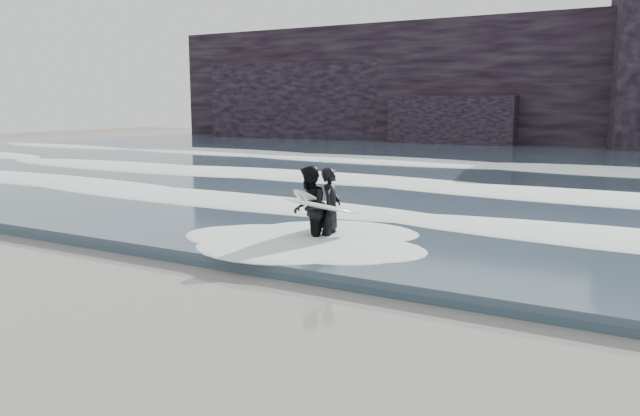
% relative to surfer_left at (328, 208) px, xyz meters
% --- Properties ---
extents(ground, '(120.00, 120.00, 0.00)m').
position_rel_surfer_left_xyz_m(ground, '(-0.33, -5.91, -0.99)').
color(ground, '#7D6555').
rests_on(ground, ground).
extents(sea, '(90.00, 52.00, 0.30)m').
position_rel_surfer_left_xyz_m(sea, '(-0.33, 23.09, -0.84)').
color(sea, '#324452').
rests_on(sea, ground).
extents(headland, '(70.00, 9.00, 10.00)m').
position_rel_surfer_left_xyz_m(headland, '(-0.33, 40.09, 4.01)').
color(headland, black).
rests_on(headland, ground).
extents(foam_near, '(60.00, 3.20, 0.20)m').
position_rel_surfer_left_xyz_m(foam_near, '(-0.33, 3.09, -0.59)').
color(foam_near, white).
rests_on(foam_near, sea).
extents(foam_mid, '(60.00, 4.00, 0.24)m').
position_rel_surfer_left_xyz_m(foam_mid, '(-0.33, 10.09, -0.57)').
color(foam_mid, white).
rests_on(foam_mid, sea).
extents(foam_far, '(60.00, 4.80, 0.30)m').
position_rel_surfer_left_xyz_m(foam_far, '(-0.33, 19.09, -0.54)').
color(foam_far, white).
rests_on(foam_far, sea).
extents(surfer_left, '(1.08, 2.19, 1.95)m').
position_rel_surfer_left_xyz_m(surfer_left, '(0.00, 0.00, 0.00)').
color(surfer_left, black).
rests_on(surfer_left, ground).
extents(surfer_right, '(1.70, 2.29, 2.00)m').
position_rel_surfer_left_xyz_m(surfer_right, '(-0.24, -0.41, 0.02)').
color(surfer_right, black).
rests_on(surfer_right, ground).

